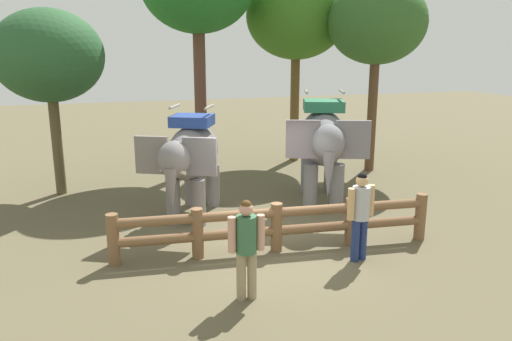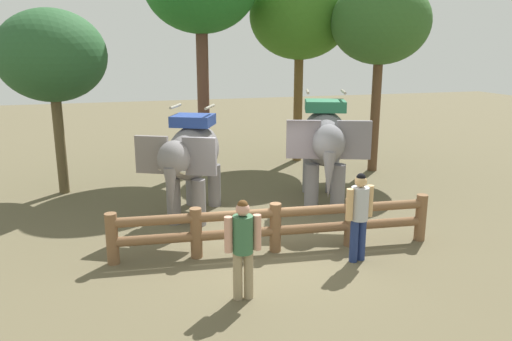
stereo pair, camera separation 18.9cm
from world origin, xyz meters
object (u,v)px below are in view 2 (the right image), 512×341
at_px(elephant_near_left, 191,156).
at_px(tourist_man_in_blue, 359,211).
at_px(log_fence, 275,224).
at_px(elephant_center, 324,142).
at_px(tree_far_right, 52,57).
at_px(tree_far_left, 300,17).
at_px(tree_back_center, 380,23).
at_px(tourist_woman_in_black, 243,243).

bearing_deg(elephant_near_left, tourist_man_in_blue, -52.40).
bearing_deg(log_fence, tourist_man_in_blue, -32.40).
xyz_separation_m(elephant_center, tree_far_right, (-6.91, 3.04, 2.19)).
relative_size(tree_far_left, tree_back_center, 1.07).
bearing_deg(elephant_near_left, tourist_woman_in_black, -88.06).
xyz_separation_m(elephant_center, tourist_man_in_blue, (-0.85, -3.70, -0.67)).
height_order(elephant_near_left, tree_back_center, tree_back_center).
bearing_deg(tree_far_right, elephant_near_left, -43.79).
bearing_deg(tree_far_right, tourist_man_in_blue, -48.05).
height_order(tree_back_center, tree_far_right, tree_back_center).
xyz_separation_m(elephant_near_left, elephant_center, (3.60, 0.13, 0.15)).
distance_m(tree_back_center, tree_far_right, 10.09).
relative_size(elephant_near_left, elephant_center, 0.90).
height_order(log_fence, tourist_man_in_blue, tourist_man_in_blue).
bearing_deg(tree_far_left, elephant_center, -102.97).
bearing_deg(tree_far_right, tree_far_left, 14.64).
bearing_deg(tourist_woman_in_black, tourist_man_in_blue, 18.49).
bearing_deg(elephant_near_left, elephant_center, 2.09).
relative_size(log_fence, tree_back_center, 1.08).
bearing_deg(tree_back_center, tree_far_right, 179.45).
relative_size(log_fence, tree_far_right, 1.31).
distance_m(elephant_near_left, tourist_man_in_blue, 4.53).
distance_m(tree_far_left, tree_far_right, 8.46).
height_order(log_fence, tree_back_center, tree_back_center).
xyz_separation_m(tree_far_left, tree_far_right, (-8.09, -2.11, -1.27)).
distance_m(elephant_center, tree_far_right, 7.86).
relative_size(tourist_man_in_blue, tree_far_right, 0.35).
relative_size(elephant_center, tree_far_right, 0.70).
xyz_separation_m(elephant_center, tree_back_center, (3.13, 2.94, 3.19)).
bearing_deg(tourist_woman_in_black, elephant_center, 52.95).
distance_m(log_fence, tree_back_center, 8.98).
distance_m(log_fence, tree_far_left, 9.80).
height_order(tourist_man_in_blue, tree_back_center, tree_back_center).
bearing_deg(tree_far_right, log_fence, -51.59).
relative_size(tree_far_left, tree_far_right, 1.29).
height_order(log_fence, tourist_woman_in_black, tourist_woman_in_black).
bearing_deg(tourist_woman_in_black, elephant_near_left, 91.94).
height_order(tourist_man_in_blue, tree_far_right, tree_far_right).
bearing_deg(tourist_woman_in_black, log_fence, 56.88).
bearing_deg(elephant_near_left, tree_far_right, 136.21).
bearing_deg(log_fence, tree_far_left, 66.38).
xyz_separation_m(log_fence, elephant_center, (2.29, 2.79, 1.11)).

